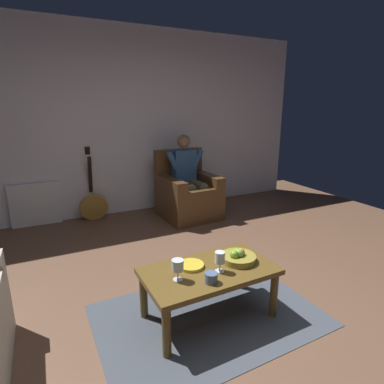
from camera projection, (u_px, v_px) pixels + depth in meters
ground_plane at (243, 323)px, 2.36m from camera, size 7.17×7.17×0.00m
wall_back at (130, 123)px, 4.62m from camera, size 5.76×0.06×2.71m
rug at (208, 315)px, 2.44m from camera, size 1.73×1.20×0.01m
armchair at (188, 195)px, 4.60m from camera, size 0.81×0.82×0.98m
person_seated at (188, 175)px, 4.50m from camera, size 0.60×0.60×1.20m
coffee_table at (209, 276)px, 2.35m from camera, size 1.01×0.58×0.41m
guitar at (94, 204)px, 4.47m from camera, size 0.39×0.31×1.05m
radiator at (35, 204)px, 4.25m from camera, size 0.63×0.06×0.59m
wine_glass_near at (178, 266)px, 2.16m from camera, size 0.09×0.09×0.16m
wine_glass_far at (220, 259)px, 2.27m from camera, size 0.08×0.08×0.16m
fruit_bowl at (238, 257)px, 2.44m from camera, size 0.28×0.28×0.11m
decorative_dish at (191, 265)px, 2.36m from camera, size 0.20×0.20×0.02m
candle_jar at (211, 278)px, 2.14m from camera, size 0.09×0.09×0.07m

